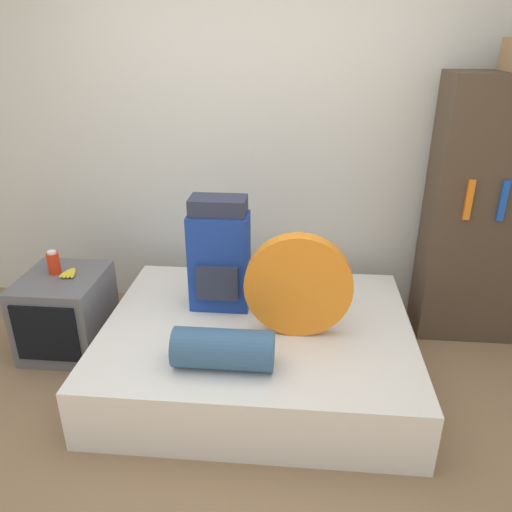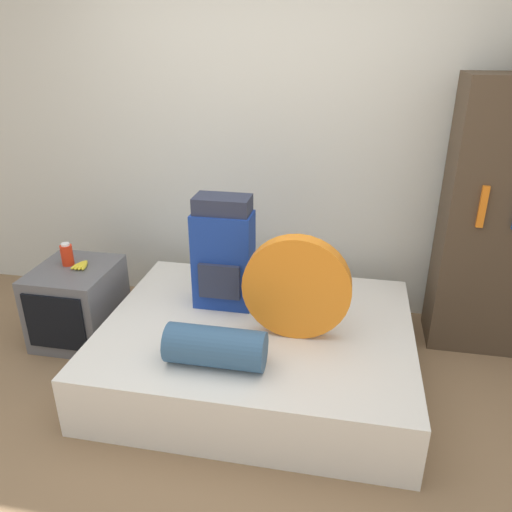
% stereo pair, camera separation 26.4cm
% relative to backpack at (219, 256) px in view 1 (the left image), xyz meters
% --- Properties ---
extents(ground_plane, '(16.00, 16.00, 0.00)m').
position_rel_backpack_xyz_m(ground_plane, '(0.12, -0.84, -0.72)').
color(ground_plane, '#846647').
extents(wall_back, '(8.00, 0.05, 2.60)m').
position_rel_backpack_xyz_m(wall_back, '(0.12, 0.79, 0.58)').
color(wall_back, silver).
rests_on(wall_back, ground_plane).
extents(bed, '(1.86, 1.49, 0.37)m').
position_rel_backpack_xyz_m(bed, '(0.26, -0.20, -0.54)').
color(bed, silver).
rests_on(bed, ground_plane).
extents(backpack, '(0.37, 0.24, 0.73)m').
position_rel_backpack_xyz_m(backpack, '(0.00, 0.00, 0.00)').
color(backpack, navy).
rests_on(backpack, bed).
extents(tent_bag, '(0.62, 0.10, 0.62)m').
position_rel_backpack_xyz_m(tent_bag, '(0.50, -0.28, -0.04)').
color(tent_bag, orange).
rests_on(tent_bag, bed).
extents(sleeping_roll, '(0.53, 0.22, 0.22)m').
position_rel_backpack_xyz_m(sleeping_roll, '(0.12, -0.65, -0.24)').
color(sleeping_roll, '#33567A').
rests_on(sleeping_roll, bed).
extents(television, '(0.52, 0.59, 0.54)m').
position_rel_backpack_xyz_m(television, '(-1.06, -0.02, -0.45)').
color(television, '#5B5B60').
rests_on(television, ground_plane).
extents(canister, '(0.08, 0.08, 0.16)m').
position_rel_backpack_xyz_m(canister, '(-1.11, 0.03, -0.11)').
color(canister, red).
rests_on(canister, television).
extents(banana_bunch, '(0.11, 0.15, 0.03)m').
position_rel_backpack_xyz_m(banana_bunch, '(-1.00, 0.01, -0.17)').
color(banana_bunch, yellow).
rests_on(banana_bunch, television).
extents(bookshelf, '(0.77, 0.41, 1.78)m').
position_rel_backpack_xyz_m(bookshelf, '(1.74, 0.47, 0.17)').
color(bookshelf, '#473828').
rests_on(bookshelf, ground_plane).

